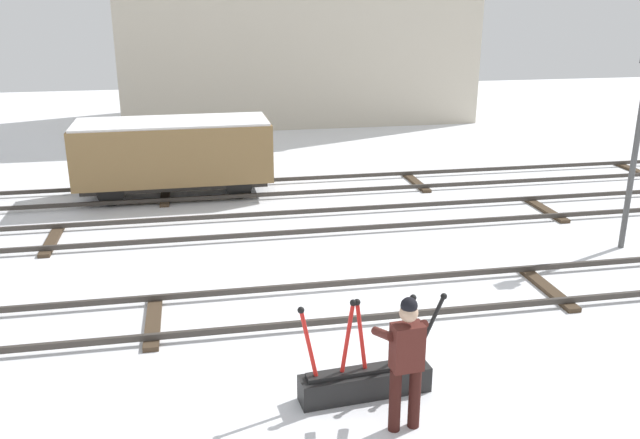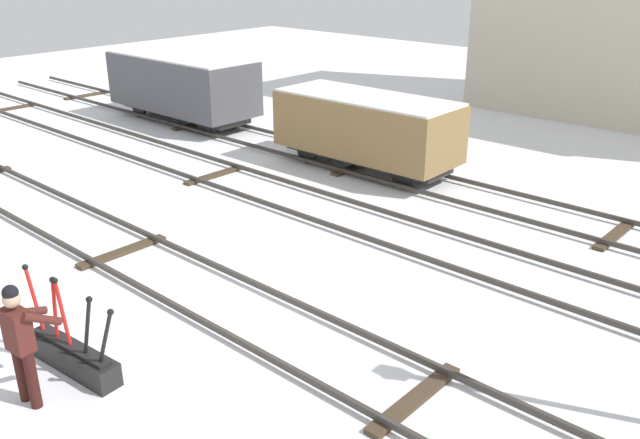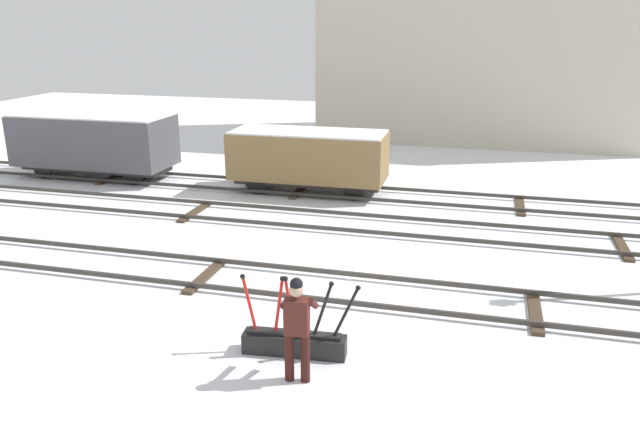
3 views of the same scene
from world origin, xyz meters
name	(u,v)px [view 1 (image 1 of 3)]	position (x,y,z in m)	size (l,w,h in m)	color
ground_plane	(361,306)	(0.00, 0.00, 0.00)	(60.00, 60.00, 0.00)	white
track_main_line	(361,300)	(0.00, 0.00, 0.11)	(44.00, 1.94, 0.18)	#38332D
track_siding_near	(315,221)	(0.00, 4.36, 0.11)	(44.00, 1.94, 0.18)	#38332D
track_siding_far	(295,186)	(0.00, 7.44, 0.11)	(44.00, 1.94, 0.18)	#38332D
switch_lever_frame	(366,379)	(-0.61, -2.69, 0.25)	(2.05, 0.52, 1.45)	black
rail_worker	(406,355)	(-0.33, -3.46, 1.01)	(0.58, 0.67, 1.79)	#351511
signal_post	(639,129)	(6.19, 1.72, 2.56)	(0.24, 0.32, 4.22)	#4C4C4C
freight_car_mid_siding	(174,153)	(-3.22, 7.44, 1.20)	(5.06, 2.04, 2.05)	#2D2B28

